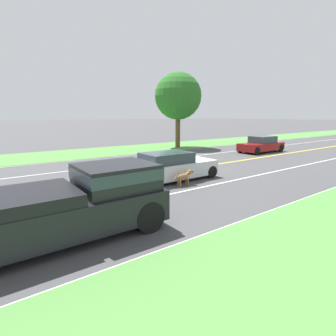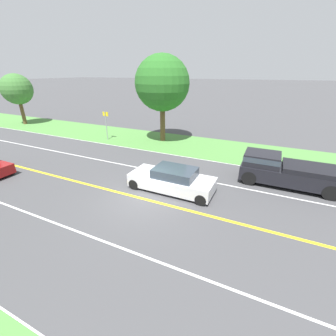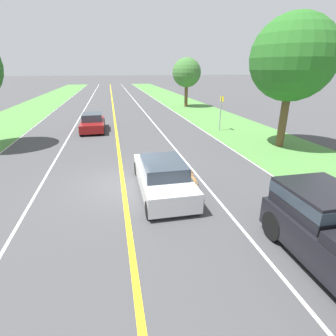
{
  "view_description": "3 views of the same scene",
  "coord_description": "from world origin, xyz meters",
  "px_view_note": "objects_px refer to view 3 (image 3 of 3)",
  "views": [
    {
      "loc": [
        11.62,
        -8.44,
        3.11
      ],
      "look_at": [
        2.35,
        -1.71,
        0.8
      ],
      "focal_mm": 28.0,
      "sensor_mm": 36.0,
      "label": 1
    },
    {
      "loc": [
        -8.82,
        -5.72,
        6.29
      ],
      "look_at": [
        2.39,
        -0.43,
        0.93
      ],
      "focal_mm": 24.0,
      "sensor_mm": 36.0,
      "label": 2
    },
    {
      "loc": [
        -0.26,
        -10.72,
        4.74
      ],
      "look_at": [
        1.79,
        -1.12,
        1.01
      ],
      "focal_mm": 28.0,
      "sensor_mm": 36.0,
      "label": 3
    }
  ],
  "objects_px": {
    "dog": "(193,179)",
    "oncoming_car": "(93,123)",
    "ego_car": "(163,177)",
    "roadside_tree_right_far": "(187,73)",
    "street_sign": "(221,109)",
    "roadside_tree_right_near": "(293,59)"
  },
  "relations": [
    {
      "from": "dog",
      "to": "roadside_tree_right_near",
      "type": "height_order",
      "value": "roadside_tree_right_near"
    },
    {
      "from": "dog",
      "to": "street_sign",
      "type": "relative_size",
      "value": 0.41
    },
    {
      "from": "dog",
      "to": "roadside_tree_right_far",
      "type": "relative_size",
      "value": 0.19
    },
    {
      "from": "oncoming_car",
      "to": "street_sign",
      "type": "bearing_deg",
      "value": 167.35
    },
    {
      "from": "dog",
      "to": "roadside_tree_right_near",
      "type": "xyz_separation_m",
      "value": [
        7.43,
        4.98,
        4.83
      ]
    },
    {
      "from": "dog",
      "to": "oncoming_car",
      "type": "distance_m",
      "value": 13.2
    },
    {
      "from": "oncoming_car",
      "to": "dog",
      "type": "bearing_deg",
      "value": 110.61
    },
    {
      "from": "oncoming_car",
      "to": "roadside_tree_right_near",
      "type": "xyz_separation_m",
      "value": [
        12.08,
        -7.38,
        4.65
      ]
    },
    {
      "from": "ego_car",
      "to": "oncoming_car",
      "type": "distance_m",
      "value": 12.77
    },
    {
      "from": "ego_car",
      "to": "roadside_tree_right_far",
      "type": "distance_m",
      "value": 25.87
    },
    {
      "from": "ego_car",
      "to": "street_sign",
      "type": "height_order",
      "value": "street_sign"
    },
    {
      "from": "ego_car",
      "to": "oncoming_car",
      "type": "height_order",
      "value": "ego_car"
    },
    {
      "from": "oncoming_car",
      "to": "street_sign",
      "type": "distance_m",
      "value": 10.36
    },
    {
      "from": "ego_car",
      "to": "roadside_tree_right_near",
      "type": "xyz_separation_m",
      "value": [
        8.7,
        4.94,
        4.64
      ]
    },
    {
      "from": "ego_car",
      "to": "roadside_tree_right_near",
      "type": "distance_m",
      "value": 11.02
    },
    {
      "from": "ego_car",
      "to": "roadside_tree_right_far",
      "type": "bearing_deg",
      "value": 72.11
    },
    {
      "from": "roadside_tree_right_far",
      "to": "street_sign",
      "type": "xyz_separation_m",
      "value": [
        -1.2,
        -14.32,
        -2.51
      ]
    },
    {
      "from": "oncoming_car",
      "to": "roadside_tree_right_far",
      "type": "xyz_separation_m",
      "value": [
        11.25,
        12.06,
        3.61
      ]
    },
    {
      "from": "roadside_tree_right_near",
      "to": "ego_car",
      "type": "bearing_deg",
      "value": -150.41
    },
    {
      "from": "dog",
      "to": "roadside_tree_right_near",
      "type": "distance_m",
      "value": 10.16
    },
    {
      "from": "dog",
      "to": "oncoming_car",
      "type": "relative_size",
      "value": 0.27
    },
    {
      "from": "oncoming_car",
      "to": "roadside_tree_right_near",
      "type": "bearing_deg",
      "value": 148.59
    }
  ]
}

